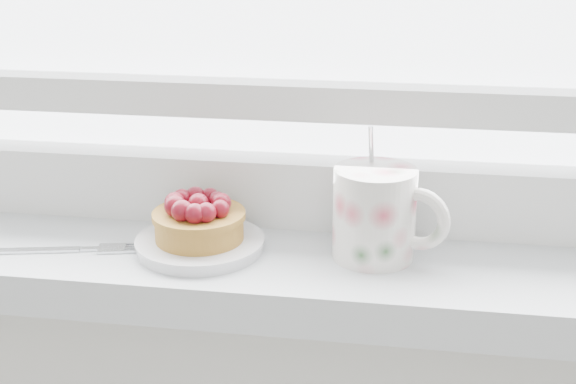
% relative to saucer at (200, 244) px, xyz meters
% --- Properties ---
extents(saucer, '(0.12, 0.12, 0.01)m').
position_rel_saucer_xyz_m(saucer, '(0.00, 0.00, 0.00)').
color(saucer, silver).
rests_on(saucer, windowsill).
extents(raspberry_tart, '(0.09, 0.09, 0.05)m').
position_rel_saucer_xyz_m(raspberry_tart, '(-0.00, -0.00, 0.03)').
color(raspberry_tart, '#8E5E1F').
rests_on(raspberry_tart, saucer).
extents(floral_mug, '(0.12, 0.10, 0.12)m').
position_rel_saucer_xyz_m(floral_mug, '(0.17, 0.01, 0.04)').
color(floral_mug, silver).
rests_on(floral_mug, windowsill).
extents(fork, '(0.17, 0.05, 0.00)m').
position_rel_saucer_xyz_m(fork, '(-0.13, -0.02, -0.00)').
color(fork, silver).
rests_on(fork, windowsill).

